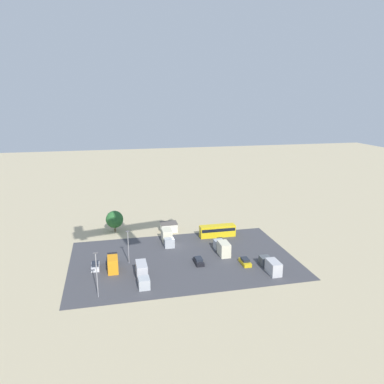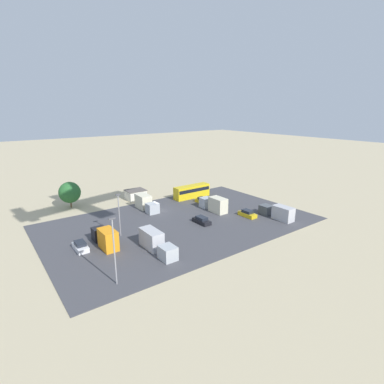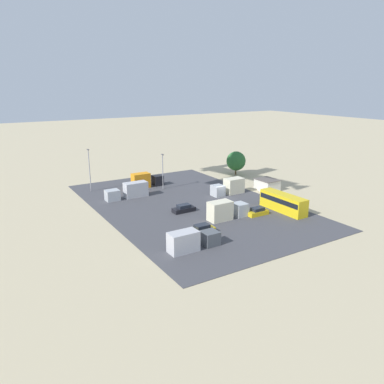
{
  "view_description": "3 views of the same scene",
  "coord_description": "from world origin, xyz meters",
  "px_view_note": "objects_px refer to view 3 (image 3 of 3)",
  "views": [
    {
      "loc": [
        16.77,
        92.25,
        38.71
      ],
      "look_at": [
        2.64,
        30.19,
        22.63
      ],
      "focal_mm": 35.0,
      "sensor_mm": 36.0,
      "label": 1
    },
    {
      "loc": [
        33.28,
        57.74,
        23.25
      ],
      "look_at": [
        -4.3,
        6.95,
        5.58
      ],
      "focal_mm": 28.0,
      "sensor_mm": 36.0,
      "label": 2
    },
    {
      "loc": [
        -61.44,
        45.78,
        23.48
      ],
      "look_at": [
        -4.28,
        10.67,
        4.08
      ],
      "focal_mm": 35.0,
      "sensor_mm": 36.0,
      "label": 3
    }
  ],
  "objects_px": {
    "parked_truck_3": "(229,187)",
    "parked_truck_4": "(191,241)",
    "parked_car_0": "(202,229)",
    "shed_building": "(267,185)",
    "parked_truck_2": "(129,191)",
    "parked_car_3": "(143,180)",
    "parked_truck_1": "(146,180)",
    "bus": "(283,202)",
    "parked_car_2": "(258,212)",
    "parked_car_1": "(184,209)",
    "parked_truck_0": "(226,210)"
  },
  "relations": [
    {
      "from": "parked_truck_3",
      "to": "parked_truck_4",
      "type": "distance_m",
      "value": 30.26
    },
    {
      "from": "parked_car_0",
      "to": "parked_truck_3",
      "type": "xyz_separation_m",
      "value": [
        15.92,
        -17.58,
        0.93
      ]
    },
    {
      "from": "shed_building",
      "to": "parked_car_0",
      "type": "height_order",
      "value": "shed_building"
    },
    {
      "from": "parked_truck_3",
      "to": "parked_truck_2",
      "type": "bearing_deg",
      "value": 66.33
    },
    {
      "from": "parked_truck_3",
      "to": "parked_car_3",
      "type": "bearing_deg",
      "value": 32.71
    },
    {
      "from": "shed_building",
      "to": "parked_car_3",
      "type": "xyz_separation_m",
      "value": [
        20.86,
        21.49,
        -0.57
      ]
    },
    {
      "from": "shed_building",
      "to": "parked_truck_1",
      "type": "bearing_deg",
      "value": 53.39
    },
    {
      "from": "shed_building",
      "to": "bus",
      "type": "distance_m",
      "value": 14.95
    },
    {
      "from": "parked_car_0",
      "to": "parked_truck_2",
      "type": "relative_size",
      "value": 0.47
    },
    {
      "from": "bus",
      "to": "parked_truck_3",
      "type": "height_order",
      "value": "parked_truck_3"
    },
    {
      "from": "parked_car_2",
      "to": "parked_truck_3",
      "type": "distance_m",
      "value": 14.55
    },
    {
      "from": "shed_building",
      "to": "parked_car_1",
      "type": "height_order",
      "value": "shed_building"
    },
    {
      "from": "parked_car_3",
      "to": "parked_truck_0",
      "type": "xyz_separation_m",
      "value": [
        -31.45,
        -1.86,
        0.94
      ]
    },
    {
      "from": "parked_car_1",
      "to": "parked_car_3",
      "type": "xyz_separation_m",
      "value": [
        24.13,
        -2.59,
        0.03
      ]
    },
    {
      "from": "bus",
      "to": "parked_truck_3",
      "type": "bearing_deg",
      "value": -83.7
    },
    {
      "from": "parked_car_2",
      "to": "parked_truck_4",
      "type": "distance_m",
      "value": 19.47
    },
    {
      "from": "shed_building",
      "to": "parked_car_0",
      "type": "distance_m",
      "value": 30.34
    },
    {
      "from": "parked_car_1",
      "to": "parked_truck_1",
      "type": "distance_m",
      "value": 20.2
    },
    {
      "from": "parked_car_1",
      "to": "parked_truck_2",
      "type": "xyz_separation_m",
      "value": [
        13.98,
        5.28,
        0.86
      ]
    },
    {
      "from": "parked_truck_1",
      "to": "parked_truck_2",
      "type": "bearing_deg",
      "value": -47.29
    },
    {
      "from": "shed_building",
      "to": "parked_truck_3",
      "type": "distance_m",
      "value": 9.54
    },
    {
      "from": "parked_car_2",
      "to": "parked_truck_2",
      "type": "xyz_separation_m",
      "value": [
        22.73,
        16.01,
        0.86
      ]
    },
    {
      "from": "shed_building",
      "to": "parked_truck_0",
      "type": "bearing_deg",
      "value": 118.33
    },
    {
      "from": "bus",
      "to": "parked_car_3",
      "type": "height_order",
      "value": "bus"
    },
    {
      "from": "parked_car_2",
      "to": "parked_truck_3",
      "type": "height_order",
      "value": "parked_truck_3"
    },
    {
      "from": "parked_car_1",
      "to": "parked_truck_1",
      "type": "bearing_deg",
      "value": -3.95
    },
    {
      "from": "parked_car_1",
      "to": "parked_truck_0",
      "type": "xyz_separation_m",
      "value": [
        -7.32,
        -4.45,
        0.98
      ]
    },
    {
      "from": "shed_building",
      "to": "parked_car_0",
      "type": "xyz_separation_m",
      "value": [
        -13.99,
        26.92,
        -0.59
      ]
    },
    {
      "from": "parked_truck_1",
      "to": "parked_truck_3",
      "type": "height_order",
      "value": "parked_truck_1"
    },
    {
      "from": "parked_car_0",
      "to": "parked_truck_1",
      "type": "bearing_deg",
      "value": 172.2
    },
    {
      "from": "shed_building",
      "to": "parked_truck_0",
      "type": "height_order",
      "value": "parked_truck_0"
    },
    {
      "from": "parked_car_0",
      "to": "parked_car_3",
      "type": "distance_m",
      "value": 35.27
    },
    {
      "from": "parked_car_0",
      "to": "parked_car_3",
      "type": "height_order",
      "value": "parked_car_3"
    },
    {
      "from": "parked_truck_2",
      "to": "parked_car_2",
      "type": "bearing_deg",
      "value": -144.84
    },
    {
      "from": "parked_truck_4",
      "to": "parked_truck_0",
      "type": "bearing_deg",
      "value": 123.03
    },
    {
      "from": "parked_car_1",
      "to": "parked_truck_2",
      "type": "distance_m",
      "value": 14.96
    },
    {
      "from": "bus",
      "to": "parked_car_3",
      "type": "distance_m",
      "value": 36.39
    },
    {
      "from": "parked_truck_2",
      "to": "shed_building",
      "type": "bearing_deg",
      "value": -110.04
    },
    {
      "from": "bus",
      "to": "parked_truck_2",
      "type": "height_order",
      "value": "bus"
    },
    {
      "from": "bus",
      "to": "parked_truck_2",
      "type": "distance_m",
      "value": 31.96
    },
    {
      "from": "shed_building",
      "to": "bus",
      "type": "height_order",
      "value": "bus"
    },
    {
      "from": "parked_truck_1",
      "to": "parked_truck_4",
      "type": "distance_m",
      "value": 36.44
    },
    {
      "from": "parked_car_2",
      "to": "parked_truck_1",
      "type": "xyz_separation_m",
      "value": [
        28.88,
        9.34,
        0.97
      ]
    },
    {
      "from": "parked_car_1",
      "to": "parked_truck_4",
      "type": "bearing_deg",
      "value": 153.3
    },
    {
      "from": "shed_building",
      "to": "parked_truck_2",
      "type": "bearing_deg",
      "value": 69.96
    },
    {
      "from": "parked_truck_4",
      "to": "bus",
      "type": "bearing_deg",
      "value": 103.22
    },
    {
      "from": "bus",
      "to": "parked_car_2",
      "type": "relative_size",
      "value": 2.45
    },
    {
      "from": "parked_car_1",
      "to": "parked_truck_4",
      "type": "relative_size",
      "value": 0.54
    },
    {
      "from": "parked_truck_3",
      "to": "parked_car_1",
      "type": "bearing_deg",
      "value": 109.42
    },
    {
      "from": "shed_building",
      "to": "parked_car_2",
      "type": "bearing_deg",
      "value": 132.0
    }
  ]
}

